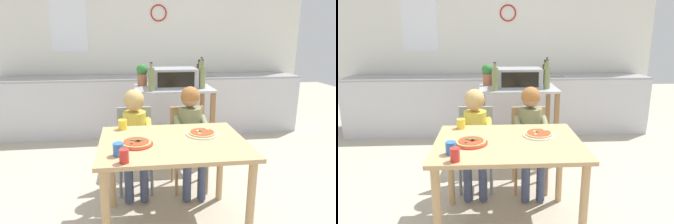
{
  "view_description": "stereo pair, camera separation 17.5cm",
  "coord_description": "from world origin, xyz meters",
  "views": [
    {
      "loc": [
        -0.31,
        -2.15,
        1.55
      ],
      "look_at": [
        0.0,
        0.3,
        0.89
      ],
      "focal_mm": 32.33,
      "sensor_mm": 36.0,
      "label": 1
    },
    {
      "loc": [
        -0.14,
        -2.17,
        1.55
      ],
      "look_at": [
        0.0,
        0.3,
        0.89
      ],
      "focal_mm": 32.33,
      "sensor_mm": 36.0,
      "label": 2
    }
  ],
  "objects": [
    {
      "name": "drinking_cup_red",
      "position": [
        -0.36,
        -0.36,
        0.79
      ],
      "size": [
        0.06,
        0.06,
        0.09
      ],
      "primitive_type": "cylinder",
      "color": "red",
      "rests_on": "dining_table"
    },
    {
      "name": "bottle_brown_beer",
      "position": [
        0.53,
        1.29,
        1.04
      ],
      "size": [
        0.07,
        0.07,
        0.34
      ],
      "color": "olive",
      "rests_on": "kitchen_island_cart"
    },
    {
      "name": "potted_herb_plant",
      "position": [
        -0.16,
        1.58,
        1.05
      ],
      "size": [
        0.14,
        0.14,
        0.26
      ],
      "color": "#9E5B3D",
      "rests_on": "kitchen_island_cart"
    },
    {
      "name": "bottle_tall_green_wine",
      "position": [
        -0.07,
        1.19,
        1.05
      ],
      "size": [
        0.07,
        0.07,
        0.32
      ],
      "color": "olive",
      "rests_on": "kitchen_island_cart"
    },
    {
      "name": "drinking_cup_blue",
      "position": [
        -0.4,
        -0.23,
        0.79
      ],
      "size": [
        0.07,
        0.07,
        0.09
      ],
      "primitive_type": "cylinder",
      "color": "blue",
      "rests_on": "dining_table"
    },
    {
      "name": "toaster_oven",
      "position": [
        0.22,
        1.43,
        1.02
      ],
      "size": [
        0.54,
        0.36,
        0.23
      ],
      "color": "#999BA0",
      "rests_on": "kitchen_island_cart"
    },
    {
      "name": "bottle_clear_vinegar",
      "position": [
        0.57,
        1.62,
        1.04
      ],
      "size": [
        0.06,
        0.06,
        0.31
      ],
      "color": "#4C2D14",
      "rests_on": "kitchen_island_cart"
    },
    {
      "name": "kitchen_island_cart",
      "position": [
        0.21,
        1.4,
        0.6
      ],
      "size": [
        0.93,
        0.6,
        0.91
      ],
      "color": "#B7BABF",
      "rests_on": "ground"
    },
    {
      "name": "dining_table",
      "position": [
        0.0,
        0.0,
        0.63
      ],
      "size": [
        1.12,
        0.84,
        0.74
      ],
      "color": "tan",
      "rests_on": "ground"
    },
    {
      "name": "kitchen_counter",
      "position": [
        0.0,
        2.51,
        0.45
      ],
      "size": [
        4.63,
        0.6,
        1.09
      ],
      "color": "silver",
      "rests_on": "ground"
    },
    {
      "name": "drinking_cup_yellow",
      "position": [
        -0.39,
        0.34,
        0.79
      ],
      "size": [
        0.08,
        0.08,
        0.08
      ],
      "primitive_type": "cylinder",
      "color": "yellow",
      "rests_on": "dining_table"
    },
    {
      "name": "dining_chair_left",
      "position": [
        -0.28,
        0.72,
        0.48
      ],
      "size": [
        0.36,
        0.36,
        0.81
      ],
      "color": "gray",
      "rests_on": "ground"
    },
    {
      "name": "ground_plane",
      "position": [
        0.0,
        1.14,
        0.0
      ],
      "size": [
        11.42,
        11.42,
        0.0
      ],
      "primitive_type": "plane",
      "color": "#B7AD99"
    },
    {
      "name": "pizza_plate_white",
      "position": [
        0.25,
        0.11,
        0.76
      ],
      "size": [
        0.26,
        0.26,
        0.03
      ],
      "color": "white",
      "rests_on": "dining_table"
    },
    {
      "name": "child_in_olive_shirt",
      "position": [
        0.25,
        0.56,
        0.66
      ],
      "size": [
        0.32,
        0.42,
        1.03
      ],
      "color": "#424C6B",
      "rests_on": "ground"
    },
    {
      "name": "pizza_plate_red_rimmed",
      "position": [
        -0.28,
        -0.05,
        0.76
      ],
      "size": [
        0.25,
        0.25,
        0.03
      ],
      "color": "red",
      "rests_on": "dining_table"
    },
    {
      "name": "back_wall_tiled",
      "position": [
        -0.0,
        2.92,
        1.35
      ],
      "size": [
        5.15,
        0.14,
        2.7
      ],
      "color": "white",
      "rests_on": "ground"
    },
    {
      "name": "child_in_yellow_shirt",
      "position": [
        -0.28,
        0.6,
        0.66
      ],
      "size": [
        0.32,
        0.42,
        1.01
      ],
      "color": "#424C6B",
      "rests_on": "ground"
    },
    {
      "name": "dining_chair_right",
      "position": [
        0.25,
        0.68,
        0.48
      ],
      "size": [
        0.36,
        0.36,
        0.81
      ],
      "color": "tan",
      "rests_on": "ground"
    },
    {
      "name": "bottle_squat_spirits",
      "position": [
        0.57,
        1.49,
        1.06
      ],
      "size": [
        0.06,
        0.06,
        0.35
      ],
      "color": "olive",
      "rests_on": "kitchen_island_cart"
    }
  ]
}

